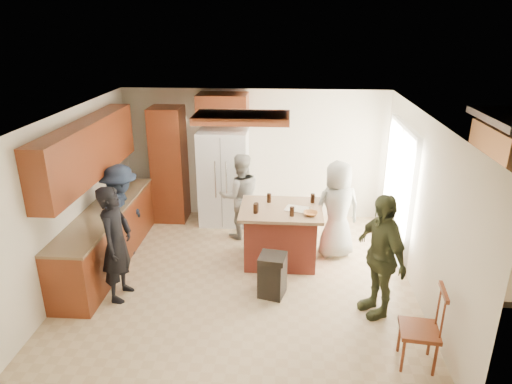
# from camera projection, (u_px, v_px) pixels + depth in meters

# --- Properties ---
(room_shell) EXTENTS (8.00, 5.20, 5.00)m
(room_shell) POSITION_uv_depth(u_px,v_px,m) (505.00, 195.00, 7.83)
(room_shell) COLOR tan
(room_shell) RESTS_ON ground
(person_front_left) EXTENTS (0.49, 0.64, 1.66)m
(person_front_left) POSITION_uv_depth(u_px,v_px,m) (116.00, 244.00, 6.21)
(person_front_left) COLOR black
(person_front_left) RESTS_ON ground
(person_behind_left) EXTENTS (0.85, 0.66, 1.54)m
(person_behind_left) POSITION_uv_depth(u_px,v_px,m) (240.00, 196.00, 8.03)
(person_behind_left) COLOR gray
(person_behind_left) RESTS_ON ground
(person_behind_right) EXTENTS (0.91, 0.74, 1.62)m
(person_behind_right) POSITION_uv_depth(u_px,v_px,m) (337.00, 210.00, 7.36)
(person_behind_right) COLOR gray
(person_behind_right) RESTS_ON ground
(person_side_right) EXTENTS (0.85, 1.11, 1.69)m
(person_side_right) POSITION_uv_depth(u_px,v_px,m) (380.00, 256.00, 5.87)
(person_side_right) COLOR #3D4327
(person_side_right) RESTS_ON ground
(person_counter) EXTENTS (0.60, 1.08, 1.59)m
(person_counter) POSITION_uv_depth(u_px,v_px,m) (122.00, 213.00, 7.29)
(person_counter) COLOR black
(person_counter) RESTS_ON ground
(left_cabinetry) EXTENTS (0.64, 3.00, 2.30)m
(left_cabinetry) POSITION_uv_depth(u_px,v_px,m) (101.00, 208.00, 7.07)
(left_cabinetry) COLOR maroon
(left_cabinetry) RESTS_ON ground
(back_wall_units) EXTENTS (1.80, 0.60, 2.45)m
(back_wall_units) POSITION_uv_depth(u_px,v_px,m) (182.00, 151.00, 8.54)
(back_wall_units) COLOR maroon
(back_wall_units) RESTS_ON ground
(refrigerator) EXTENTS (0.90, 0.76, 1.80)m
(refrigerator) POSITION_uv_depth(u_px,v_px,m) (224.00, 177.00, 8.58)
(refrigerator) COLOR white
(refrigerator) RESTS_ON ground
(kitchen_island) EXTENTS (1.28, 1.03, 0.93)m
(kitchen_island) POSITION_uv_depth(u_px,v_px,m) (280.00, 234.00, 7.28)
(kitchen_island) COLOR #AB3C2C
(kitchen_island) RESTS_ON ground
(island_items) EXTENTS (0.98, 0.66, 0.15)m
(island_items) POSITION_uv_depth(u_px,v_px,m) (292.00, 208.00, 6.99)
(island_items) COLOR silver
(island_items) RESTS_ON kitchen_island
(trash_bin) EXTENTS (0.42, 0.42, 0.63)m
(trash_bin) POSITION_uv_depth(u_px,v_px,m) (272.00, 275.00, 6.42)
(trash_bin) COLOR black
(trash_bin) RESTS_ON ground
(spindle_chair) EXTENTS (0.46, 0.46, 0.99)m
(spindle_chair) POSITION_uv_depth(u_px,v_px,m) (421.00, 330.00, 5.07)
(spindle_chair) COLOR maroon
(spindle_chair) RESTS_ON ground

